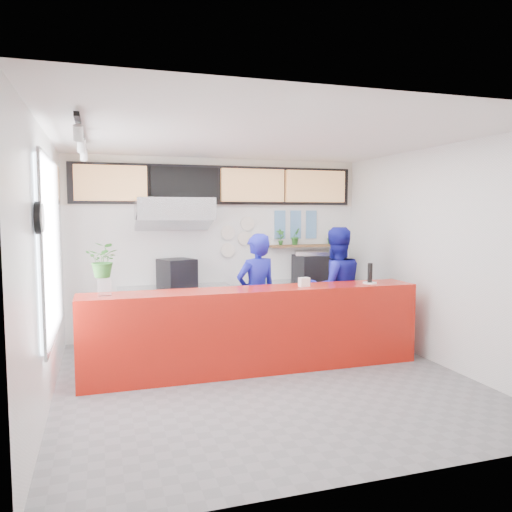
{
  "coord_description": "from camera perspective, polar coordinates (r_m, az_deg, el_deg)",
  "views": [
    {
      "loc": [
        -1.94,
        -5.79,
        2.11
      ],
      "look_at": [
        0.1,
        0.7,
        1.5
      ],
      "focal_mm": 35.0,
      "sensor_mm": 36.0,
      "label": 1
    }
  ],
  "objects": [
    {
      "name": "staff_right",
      "position": [
        7.66,
        9.05,
        -3.74
      ],
      "size": [
        0.94,
        0.75,
        1.88
      ],
      "primitive_type": "imported",
      "rotation": [
        0.0,
        0.0,
        3.1
      ],
      "color": "#161899",
      "rests_on": "ground"
    },
    {
      "name": "track_rail",
      "position": [
        5.85,
        -19.36,
        13.0
      ],
      "size": [
        0.05,
        2.4,
        0.04
      ],
      "primitive_type": "cube",
      "color": "black",
      "rests_on": "ceiling"
    },
    {
      "name": "photo_frame_e",
      "position": [
        8.92,
        4.55,
        2.79
      ],
      "size": [
        0.2,
        0.02,
        0.25
      ],
      "primitive_type": "cube",
      "color": "#598CBF",
      "rests_on": "wall_back"
    },
    {
      "name": "espresso_tray",
      "position": [
        8.79,
        6.85,
        0.35
      ],
      "size": [
        0.85,
        0.71,
        0.07
      ],
      "primitive_type": "cube",
      "rotation": [
        0.0,
        0.0,
        -0.32
      ],
      "color": "silver",
      "rests_on": "espresso_machine"
    },
    {
      "name": "basil_vase",
      "position": [
        6.21,
        -17.0,
        -0.43
      ],
      "size": [
        0.48,
        0.46,
        0.42
      ],
      "primitive_type": "imported",
      "rotation": [
        0.0,
        0.0,
        -0.41
      ],
      "color": "#2D6F27",
      "rests_on": "glass_vase"
    },
    {
      "name": "dec_plate_c",
      "position": [
        8.54,
        -3.24,
        0.68
      ],
      "size": [
        0.24,
        0.03,
        0.24
      ],
      "primitive_type": "cylinder",
      "rotation": [
        1.57,
        0.0,
        0.0
      ],
      "color": "silver",
      "rests_on": "wall_back"
    },
    {
      "name": "wall_clock_face",
      "position": [
        4.91,
        -23.25,
        4.02
      ],
      "size": [
        0.02,
        0.26,
        0.26
      ],
      "primitive_type": "cylinder",
      "rotation": [
        0.0,
        1.57,
        0.0
      ],
      "color": "white",
      "rests_on": "wall_left"
    },
    {
      "name": "dec_plate_b",
      "position": [
        8.61,
        -1.3,
        2.06
      ],
      "size": [
        0.24,
        0.03,
        0.24
      ],
      "primitive_type": "cylinder",
      "rotation": [
        1.57,
        0.0,
        0.0
      ],
      "color": "silver",
      "rests_on": "wall_back"
    },
    {
      "name": "extraction_hood",
      "position": [
        8.02,
        -9.32,
        5.34
      ],
      "size": [
        1.2,
        0.7,
        0.35
      ],
      "primitive_type": "cube",
      "color": "#B2B5BA",
      "rests_on": "ceiling"
    },
    {
      "name": "window_pane",
      "position": [
        6.13,
        -22.39,
        0.9
      ],
      "size": [
        0.04,
        2.2,
        1.9
      ],
      "primitive_type": "cube",
      "color": "silver",
      "rests_on": "wall_left"
    },
    {
      "name": "panini_oven",
      "position": [
        8.13,
        -9.03,
        -1.91
      ],
      "size": [
        0.64,
        0.64,
        0.45
      ],
      "primitive_type": "cube",
      "rotation": [
        0.0,
        0.0,
        0.36
      ],
      "color": "black",
      "rests_on": "prep_bench"
    },
    {
      "name": "napkin_holder",
      "position": [
        6.75,
        5.53,
        -2.98
      ],
      "size": [
        0.15,
        0.11,
        0.12
      ],
      "primitive_type": "cube",
      "rotation": [
        0.0,
        0.0,
        0.16
      ],
      "color": "white",
      "rests_on": "service_counter"
    },
    {
      "name": "menu_board_far_left",
      "position": [
        8.18,
        -16.26,
        8.0
      ],
      "size": [
        1.1,
        0.1,
        0.55
      ],
      "primitive_type": "cube",
      "color": "tan",
      "rests_on": "wall_back"
    },
    {
      "name": "menu_board_far_right",
      "position": [
        8.96,
        6.81,
        7.9
      ],
      "size": [
        1.1,
        0.1,
        0.55
      ],
      "primitive_type": "cube",
      "color": "tan",
      "rests_on": "wall_back"
    },
    {
      "name": "wall_back",
      "position": [
        8.53,
        -4.26,
        1.01
      ],
      "size": [
        5.0,
        0.0,
        5.0
      ],
      "primitive_type": "plane",
      "rotation": [
        1.57,
        0.0,
        0.0
      ],
      "color": "white",
      "rests_on": "ground"
    },
    {
      "name": "floor",
      "position": [
        6.46,
        1.04,
        -13.95
      ],
      "size": [
        5.0,
        5.0,
        0.0
      ],
      "primitive_type": "plane",
      "color": "slate",
      "rests_on": "ground"
    },
    {
      "name": "service_counter",
      "position": [
        6.67,
        -0.05,
        -8.4
      ],
      "size": [
        4.5,
        0.6,
        1.1
      ],
      "primitive_type": "cube",
      "color": "#B4170C",
      "rests_on": "ground"
    },
    {
      "name": "espresso_machine",
      "position": [
        8.82,
        6.84,
        -1.32
      ],
      "size": [
        0.74,
        0.55,
        0.45
      ],
      "primitive_type": "cube",
      "rotation": [
        0.0,
        0.0,
        0.07
      ],
      "color": "black",
      "rests_on": "right_bench"
    },
    {
      "name": "prep_bench",
      "position": [
        8.24,
        -9.2,
        -6.57
      ],
      "size": [
        1.8,
        0.6,
        0.9
      ],
      "primitive_type": "cube",
      "color": "#B2B5BA",
      "rests_on": "ground"
    },
    {
      "name": "right_bench",
      "position": [
        8.85,
        5.78,
        -5.71
      ],
      "size": [
        1.8,
        0.6,
        0.9
      ],
      "primitive_type": "cube",
      "color": "#B2B5BA",
      "rests_on": "ground"
    },
    {
      "name": "window_frame",
      "position": [
        6.12,
        -22.2,
        0.91
      ],
      "size": [
        0.03,
        2.3,
        2.0
      ],
      "primitive_type": "cube",
      "color": "#B2B5BA",
      "rests_on": "wall_left"
    },
    {
      "name": "pepper_mill",
      "position": [
        7.17,
        12.9,
        -1.87
      ],
      "size": [
        0.09,
        0.09,
        0.27
      ],
      "primitive_type": "cylinder",
      "rotation": [
        0.0,
        0.0,
        0.37
      ],
      "color": "black",
      "rests_on": "white_plate"
    },
    {
      "name": "photo_frame_b",
      "position": [
        8.92,
        4.57,
        4.4
      ],
      "size": [
        0.2,
        0.02,
        0.25
      ],
      "primitive_type": "cube",
      "color": "#598CBF",
      "rests_on": "wall_back"
    },
    {
      "name": "herb_shelf",
      "position": [
        8.94,
        5.92,
        1.18
      ],
      "size": [
        1.4,
        0.18,
        0.04
      ],
      "primitive_type": "cube",
      "color": "brown",
      "rests_on": "wall_back"
    },
    {
      "name": "wall_right",
      "position": [
        7.32,
        19.97,
        0.04
      ],
      "size": [
        0.0,
        5.0,
        5.0
      ],
      "primitive_type": "plane",
      "rotation": [
        1.57,
        0.0,
        -1.57
      ],
      "color": "white",
      "rests_on": "ground"
    },
    {
      "name": "herb_a",
      "position": [
        8.74,
        2.82,
        2.18
      ],
      "size": [
        0.16,
        0.11,
        0.28
      ],
      "primitive_type": "imported",
      "rotation": [
        0.0,
        0.0,
        0.07
      ],
      "color": "#2D6F27",
      "rests_on": "herb_shelf"
    },
    {
      "name": "herb_b",
      "position": [
        8.84,
        4.56,
        2.26
      ],
      "size": [
        0.2,
        0.18,
        0.3
      ],
      "primitive_type": "imported",
      "rotation": [
        0.0,
        0.0,
        0.36
      ],
      "color": "#2D6F27",
      "rests_on": "herb_shelf"
    },
    {
      "name": "ceiling",
      "position": [
        6.17,
        1.09,
        13.42
      ],
      "size": [
        5.0,
        5.0,
        0.0
      ],
      "primitive_type": "plane",
      "rotation": [
        3.14,
        0.0,
        0.0
      ],
      "color": "silver"
    },
    {
      "name": "menu_board_mid_left",
      "position": [
        8.29,
        -8.13,
        8.11
      ],
      "size": [
        1.1,
        0.1,
        0.55
      ],
      "primitive_type": "cube",
      "color": "black",
      "rests_on": "wall_back"
    },
    {
      "name": "herb_d",
      "position": [
        9.12,
        8.59,
        2.18
      ],
      "size": [
        0.17,
        0.16,
        0.26
      ],
      "primitive_type": "imported",
      "rotation": [
        0.0,
        0.0,
        0.22
      ],
      "color": "#2D6F27",
      "rests_on": "herb_shelf"
    },
    {
      "name": "soffit",
      "position": [
        8.48,
        -4.25,
        8.08
      ],
      "size": [
        4.8,
        0.04,
        0.65
      ],
      "primitive_type": "cube",
      "color": "black",
      "rests_on": "wall_back"
    },
    {
      "name": "cream_band",
      "position": [
        8.52,
        -4.3,
        8.41
      ],
      "size": [
        5.0,
        0.02,
        0.8
      ],
      "primitive_type": "cube",
      "color": "beige",
      "rests_on": "wall_back"
    },
    {
      "name": "photo_frame_d",
      "position": [
        8.81,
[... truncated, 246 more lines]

